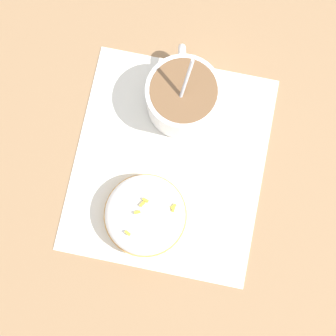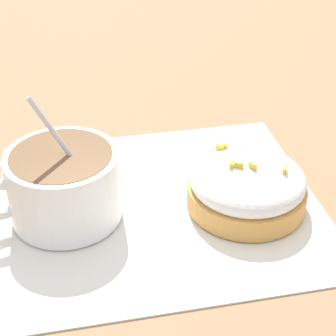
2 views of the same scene
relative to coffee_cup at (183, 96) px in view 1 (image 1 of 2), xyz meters
name	(u,v)px [view 1 (image 1 of 2)]	position (x,y,z in m)	size (l,w,h in m)	color
ground_plane	(169,163)	(0.08, 0.01, -0.03)	(3.00, 3.00, 0.00)	#93704C
paper_napkin	(169,163)	(0.08, 0.01, -0.03)	(0.29, 0.26, 0.00)	white
coffee_cup	(183,96)	(0.00, 0.00, 0.00)	(0.11, 0.09, 0.11)	white
frosted_pastry	(145,215)	(0.15, 0.00, -0.01)	(0.10, 0.10, 0.05)	#D19347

